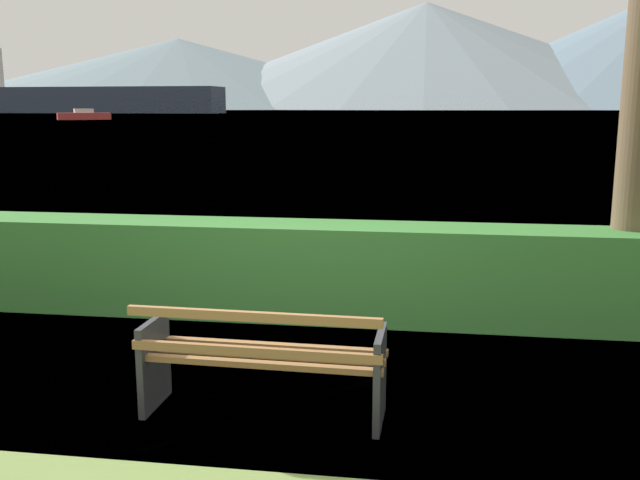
% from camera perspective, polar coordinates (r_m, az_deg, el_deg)
% --- Properties ---
extents(ground_plane, '(1400.00, 1400.00, 0.00)m').
position_cam_1_polar(ground_plane, '(5.30, -4.51, -13.92)').
color(ground_plane, olive).
extents(water_surface, '(620.00, 620.00, 0.00)m').
position_cam_1_polar(water_surface, '(313.87, 8.41, 10.42)').
color(water_surface, slate).
rests_on(water_surface, ground_plane).
extents(park_bench, '(1.78, 0.62, 0.87)m').
position_cam_1_polar(park_bench, '(5.08, -4.76, -9.82)').
color(park_bench, olive).
rests_on(park_bench, ground_plane).
extents(hedge_row, '(7.62, 0.71, 1.01)m').
position_cam_1_polar(hedge_row, '(7.40, -0.37, -2.53)').
color(hedge_row, '#387A33').
rests_on(hedge_row, ground_plane).
extents(cargo_ship_large, '(102.29, 17.73, 24.13)m').
position_cam_1_polar(cargo_ship_large, '(237.45, -22.11, 11.25)').
color(cargo_ship_large, '#2D384C').
rests_on(cargo_ship_large, water_surface).
extents(fishing_boat_near, '(8.44, 6.84, 1.76)m').
position_cam_1_polar(fishing_boat_near, '(120.37, -18.77, 9.63)').
color(fishing_boat_near, '#B2332D').
rests_on(fishing_boat_near, water_surface).
extents(distant_hills, '(788.65, 457.18, 89.75)m').
position_cam_1_polar(distant_hills, '(561.98, 12.04, 14.52)').
color(distant_hills, slate).
rests_on(distant_hills, ground_plane).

